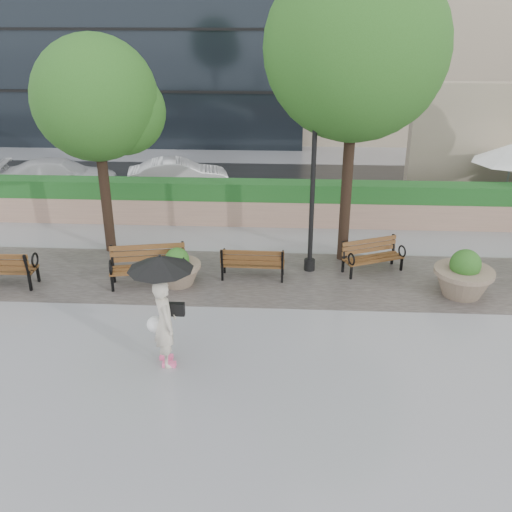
# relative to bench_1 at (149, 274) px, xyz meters

# --- Properties ---
(ground) EXTENTS (100.00, 100.00, 0.00)m
(ground) POSITION_rel_bench_1_xyz_m (3.03, -2.46, -0.29)
(ground) COLOR gray
(ground) RESTS_ON ground
(cobble_strip) EXTENTS (28.00, 3.20, 0.01)m
(cobble_strip) POSITION_rel_bench_1_xyz_m (3.03, 0.54, -0.28)
(cobble_strip) COLOR #383330
(cobble_strip) RESTS_ON ground
(hedge_wall) EXTENTS (24.00, 0.80, 1.35)m
(hedge_wall) POSITION_rel_bench_1_xyz_m (3.03, 4.54, 0.38)
(hedge_wall) COLOR tan
(hedge_wall) RESTS_ON ground
(asphalt_street) EXTENTS (40.00, 7.00, 0.00)m
(asphalt_street) POSITION_rel_bench_1_xyz_m (3.03, 8.54, -0.29)
(asphalt_street) COLOR black
(asphalt_street) RESTS_ON ground
(bench_1) EXTENTS (1.91, 1.06, 0.97)m
(bench_1) POSITION_rel_bench_1_xyz_m (0.00, 0.00, 0.00)
(bench_1) COLOR brown
(bench_1) RESTS_ON ground
(bench_2) EXTENTS (1.59, 0.66, 0.84)m
(bench_2) POSITION_rel_bench_1_xyz_m (2.52, 0.51, -0.04)
(bench_2) COLOR brown
(bench_2) RESTS_ON ground
(bench_3) EXTENTS (1.65, 1.18, 0.83)m
(bench_3) POSITION_rel_bench_1_xyz_m (5.56, 1.07, -0.04)
(bench_3) COLOR brown
(bench_3) RESTS_ON ground
(planter_left) EXTENTS (1.14, 1.14, 0.96)m
(planter_left) POSITION_rel_bench_1_xyz_m (0.71, 0.07, 0.09)
(planter_left) COLOR #7F6B56
(planter_left) RESTS_ON ground
(planter_right) EXTENTS (1.38, 1.38, 1.16)m
(planter_right) POSITION_rel_bench_1_xyz_m (7.50, -0.14, 0.16)
(planter_right) COLOR #7F6B56
(planter_right) RESTS_ON ground
(lamppost) EXTENTS (0.28, 0.28, 4.29)m
(lamppost) POSITION_rel_bench_1_xyz_m (3.95, 1.07, 1.61)
(lamppost) COLOR black
(lamppost) RESTS_ON ground
(tree_0) EXTENTS (3.29, 3.17, 5.75)m
(tree_0) POSITION_rel_bench_1_xyz_m (-1.41, 2.18, 3.76)
(tree_0) COLOR black
(tree_0) RESTS_ON ground
(tree_1) EXTENTS (4.36, 4.36, 7.58)m
(tree_1) POSITION_rel_bench_1_xyz_m (5.02, 1.93, 4.97)
(tree_1) COLOR black
(tree_1) RESTS_ON ground
(patio_umb_white) EXTENTS (2.50, 2.50, 2.30)m
(patio_umb_white) POSITION_rel_bench_1_xyz_m (10.50, 5.98, 1.70)
(patio_umb_white) COLOR black
(patio_umb_white) RESTS_ON ground
(car_left) EXTENTS (4.45, 2.44, 1.22)m
(car_left) POSITION_rel_bench_1_xyz_m (-4.97, 7.47, 0.32)
(car_left) COLOR silver
(car_left) RESTS_ON ground
(car_right) EXTENTS (3.84, 1.99, 1.21)m
(car_right) POSITION_rel_bench_1_xyz_m (-0.65, 7.78, 0.31)
(car_right) COLOR silver
(car_right) RESTS_ON ground
(pedestrian) EXTENTS (1.20, 1.20, 2.21)m
(pedestrian) POSITION_rel_bench_1_xyz_m (1.10, -3.28, 1.06)
(pedestrian) COLOR beige
(pedestrian) RESTS_ON ground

